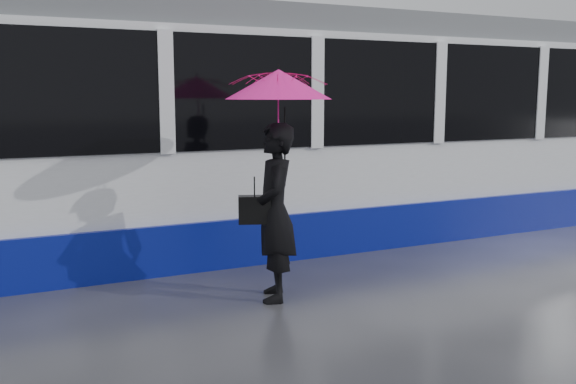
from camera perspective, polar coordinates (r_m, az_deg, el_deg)
ground at (r=7.39m, az=3.35°, el=-8.48°), size 90.00×90.00×0.00m
rails at (r=9.57m, az=-3.96°, el=-4.45°), size 34.00×1.51×0.02m
tram at (r=9.78m, az=1.72°, el=5.48°), size 26.00×2.56×3.35m
woman at (r=6.77m, az=-1.20°, el=-1.83°), size 0.67×0.80×1.88m
umbrella at (r=6.68m, az=-0.84°, el=7.71°), size 1.43×1.43×1.27m
handbag at (r=6.69m, az=-2.99°, el=-1.57°), size 0.37×0.26×0.47m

